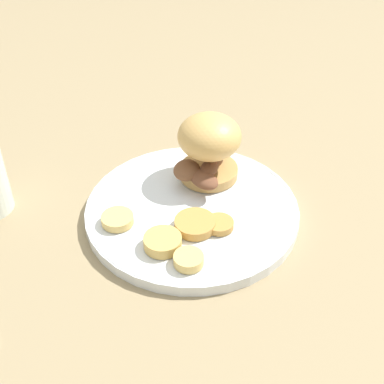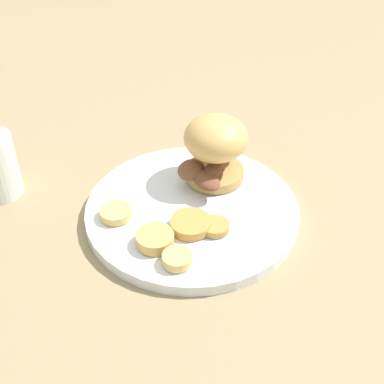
% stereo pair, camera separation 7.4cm
% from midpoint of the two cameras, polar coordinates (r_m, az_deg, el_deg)
% --- Properties ---
extents(ground_plane, '(4.00, 4.00, 0.00)m').
position_cam_midpoint_polar(ground_plane, '(0.77, -2.76, -2.63)').
color(ground_plane, '#937F5B').
extents(dinner_plate, '(0.30, 0.30, 0.02)m').
position_cam_midpoint_polar(dinner_plate, '(0.76, -2.78, -2.05)').
color(dinner_plate, white).
rests_on(dinner_plate, ground_plane).
extents(sandwich, '(0.10, 0.12, 0.10)m').
position_cam_midpoint_polar(sandwich, '(0.78, -0.98, 4.76)').
color(sandwich, tan).
rests_on(sandwich, dinner_plate).
extents(potato_round_0, '(0.06, 0.06, 0.01)m').
position_cam_midpoint_polar(potato_round_0, '(0.72, -2.63, -3.55)').
color(potato_round_0, '#BC8942').
rests_on(potato_round_0, dinner_plate).
extents(potato_round_1, '(0.04, 0.04, 0.01)m').
position_cam_midpoint_polar(potato_round_1, '(0.74, -10.82, -2.99)').
color(potato_round_1, '#DBB766').
rests_on(potato_round_1, dinner_plate).
extents(potato_round_2, '(0.04, 0.04, 0.01)m').
position_cam_midpoint_polar(potato_round_2, '(0.67, -3.55, -7.36)').
color(potato_round_2, '#DBB766').
rests_on(potato_round_2, dinner_plate).
extents(potato_round_3, '(0.05, 0.05, 0.02)m').
position_cam_midpoint_polar(potato_round_3, '(0.69, -6.21, -5.45)').
color(potato_round_3, tan).
rests_on(potato_round_3, dinner_plate).
extents(potato_round_4, '(0.04, 0.04, 0.01)m').
position_cam_midpoint_polar(potato_round_4, '(0.72, -0.12, -3.65)').
color(potato_round_4, '#BC8942').
rests_on(potato_round_4, dinner_plate).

